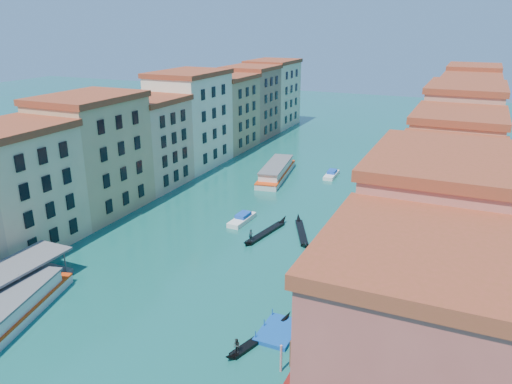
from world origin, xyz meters
TOP-DOWN VIEW (x-y plane):
  - left_bank_palazzos at (-26.00, 64.68)m, footprint 12.80×128.40m
  - right_bank_palazzos at (30.00, 65.00)m, footprint 12.80×128.40m
  - quay at (22.00, 65.00)m, footprint 4.00×140.00m
  - restaurant_awnings at (22.19, 23.00)m, footprint 3.20×44.55m
  - vaporetto_stop at (-16.00, 12.00)m, footprint 5.40×16.40m
  - mooring_poles_right at (19.10, 28.80)m, footprint 1.44×54.24m
  - vaporetto_near at (-11.49, 8.16)m, footprint 9.14×19.92m
  - vaporetto_far at (-4.90, 70.03)m, footprint 7.43×19.83m
  - gondola_fore at (4.74, 41.69)m, footprint 3.12×12.51m
  - gondola_right at (14.64, 16.46)m, footprint 4.02×10.43m
  - gondola_far at (9.67, 44.29)m, footprint 5.96×11.44m
  - motorboat_mid at (-0.77, 44.79)m, footprint 2.36×6.68m
  - motorboat_far at (5.75, 74.99)m, footprint 2.19×6.44m
  - blue_dock at (16.05, 18.57)m, footprint 3.71×5.52m

SIDE VIEW (x-z plane):
  - blue_dock at x=16.05m, z-range 0.00..0.46m
  - gondola_far at x=9.67m, z-range -0.51..1.22m
  - gondola_right at x=14.64m, z-range -0.66..1.48m
  - gondola_fore at x=4.74m, z-range -0.83..1.67m
  - quay at x=22.00m, z-range 0.00..1.00m
  - motorboat_far at x=5.75m, z-range -0.15..1.18m
  - motorboat_mid at x=-0.77m, z-range -0.15..1.21m
  - vaporetto_far at x=-4.90m, z-range -0.14..2.74m
  - mooring_poles_right at x=19.10m, z-range -0.30..2.90m
  - vaporetto_near at x=-11.49m, z-range -0.14..2.75m
  - vaporetto_stop at x=-16.00m, z-range -0.38..3.27m
  - restaurant_awnings at x=22.19m, z-range 1.43..4.55m
  - left_bank_palazzos at x=-26.00m, z-range -0.79..20.21m
  - right_bank_palazzos at x=30.00m, z-range -0.75..20.25m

